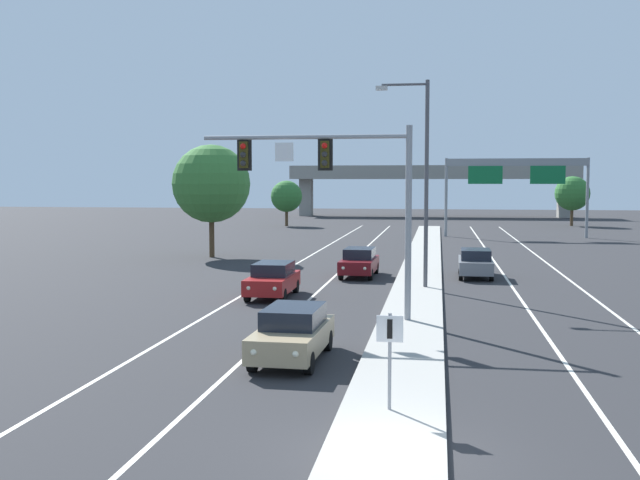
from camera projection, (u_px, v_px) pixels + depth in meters
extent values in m
plane|color=#28282B|center=(384.00, 457.00, 14.41)|extent=(260.00, 260.00, 0.00)
cube|color=#9E9B93|center=(414.00, 303.00, 32.12)|extent=(2.40, 110.00, 0.15)
cube|color=silver|center=(329.00, 281.00, 39.76)|extent=(0.14, 100.00, 0.01)
cube|color=silver|center=(511.00, 285.00, 38.29)|extent=(0.14, 100.00, 0.01)
cube|color=silver|center=(269.00, 280.00, 40.27)|extent=(0.14, 100.00, 0.01)
cube|color=silver|center=(578.00, 286.00, 37.77)|extent=(0.14, 100.00, 0.01)
cylinder|color=gray|center=(408.00, 223.00, 27.59)|extent=(0.24, 0.24, 7.20)
cylinder|color=gray|center=(305.00, 137.00, 27.94)|extent=(7.78, 0.16, 0.16)
cube|color=black|center=(325.00, 154.00, 27.91)|extent=(0.56, 0.06, 1.20)
cube|color=#38330F|center=(325.00, 154.00, 27.87)|extent=(0.32, 0.32, 1.00)
sphere|color=red|center=(324.00, 146.00, 27.68)|extent=(0.22, 0.22, 0.22)
sphere|color=#282828|center=(324.00, 154.00, 27.70)|extent=(0.22, 0.22, 0.22)
sphere|color=#282828|center=(324.00, 163.00, 27.73)|extent=(0.22, 0.22, 0.22)
cube|color=black|center=(244.00, 155.00, 28.40)|extent=(0.56, 0.06, 1.20)
cube|color=#38330F|center=(244.00, 155.00, 28.36)|extent=(0.32, 0.32, 1.00)
sphere|color=red|center=(243.00, 146.00, 28.17)|extent=(0.22, 0.22, 0.22)
sphere|color=#282828|center=(243.00, 155.00, 28.19)|extent=(0.22, 0.22, 0.22)
sphere|color=#282828|center=(243.00, 163.00, 28.22)|extent=(0.22, 0.22, 0.22)
cube|color=white|center=(284.00, 152.00, 28.09)|extent=(0.70, 0.04, 0.70)
cylinder|color=gray|center=(390.00, 361.00, 16.83)|extent=(0.08, 0.08, 2.20)
cube|color=white|center=(390.00, 329.00, 16.74)|extent=(0.60, 0.03, 0.60)
cube|color=black|center=(390.00, 329.00, 16.72)|extent=(0.12, 0.01, 0.44)
cylinder|color=#4C4C51|center=(426.00, 184.00, 36.16)|extent=(0.20, 0.20, 10.00)
cylinder|color=#4C4C51|center=(404.00, 84.00, 35.95)|extent=(2.20, 0.12, 0.12)
cube|color=#B7B7B2|center=(382.00, 88.00, 36.13)|extent=(0.56, 0.28, 0.20)
cube|color=tan|center=(292.00, 338.00, 22.08)|extent=(1.91, 4.44, 0.70)
cube|color=black|center=(294.00, 316.00, 22.25)|extent=(1.64, 2.42, 0.56)
sphere|color=#EAE5C6|center=(296.00, 354.00, 19.84)|extent=(0.18, 0.18, 0.18)
sphere|color=#EAE5C6|center=(254.00, 352.00, 20.05)|extent=(0.18, 0.18, 0.18)
cylinder|color=black|center=(309.00, 363.00, 20.50)|extent=(0.24, 0.65, 0.64)
cylinder|color=black|center=(253.00, 361.00, 20.79)|extent=(0.24, 0.65, 0.64)
cylinder|color=black|center=(328.00, 340.00, 23.44)|extent=(0.24, 0.65, 0.64)
cylinder|color=black|center=(278.00, 338.00, 23.73)|extent=(0.24, 0.65, 0.64)
cube|color=maroon|center=(273.00, 283.00, 34.17)|extent=(1.82, 4.41, 0.70)
cube|color=black|center=(273.00, 268.00, 34.33)|extent=(1.59, 2.38, 0.56)
sphere|color=#EAE5C6|center=(275.00, 289.00, 31.93)|extent=(0.18, 0.18, 0.18)
sphere|color=#EAE5C6|center=(249.00, 288.00, 32.10)|extent=(0.18, 0.18, 0.18)
cylinder|color=black|center=(283.00, 296.00, 32.59)|extent=(0.22, 0.64, 0.64)
cylinder|color=black|center=(247.00, 295.00, 32.84)|extent=(0.22, 0.64, 0.64)
cylinder|color=black|center=(296.00, 286.00, 35.55)|extent=(0.22, 0.64, 0.64)
cylinder|color=black|center=(263.00, 285.00, 35.79)|extent=(0.22, 0.64, 0.64)
cube|color=#5B0F14|center=(359.00, 265.00, 41.56)|extent=(1.89, 4.44, 0.70)
cube|color=black|center=(360.00, 253.00, 41.72)|extent=(1.63, 2.41, 0.56)
sphere|color=#EAE5C6|center=(365.00, 268.00, 39.31)|extent=(0.18, 0.18, 0.18)
sphere|color=#EAE5C6|center=(343.00, 268.00, 39.51)|extent=(0.18, 0.18, 0.18)
cylinder|color=black|center=(370.00, 275.00, 39.97)|extent=(0.23, 0.64, 0.64)
cylinder|color=black|center=(341.00, 274.00, 40.25)|extent=(0.23, 0.64, 0.64)
cylinder|color=black|center=(376.00, 268.00, 42.91)|extent=(0.23, 0.64, 0.64)
cylinder|color=black|center=(349.00, 268.00, 43.20)|extent=(0.23, 0.64, 0.64)
cube|color=slate|center=(475.00, 265.00, 41.30)|extent=(1.88, 4.43, 0.70)
cube|color=black|center=(476.00, 254.00, 41.03)|extent=(1.63, 2.40, 0.56)
sphere|color=#EAE5C6|center=(464.00, 260.00, 43.53)|extent=(0.18, 0.18, 0.18)
sphere|color=#EAE5C6|center=(484.00, 260.00, 43.33)|extent=(0.18, 0.18, 0.18)
cylinder|color=black|center=(460.00, 268.00, 42.94)|extent=(0.23, 0.64, 0.64)
cylinder|color=black|center=(489.00, 269.00, 42.66)|extent=(0.23, 0.64, 0.64)
cylinder|color=black|center=(461.00, 274.00, 39.99)|extent=(0.23, 0.64, 0.64)
cylinder|color=black|center=(491.00, 275.00, 39.71)|extent=(0.23, 0.64, 0.64)
cylinder|color=gray|center=(446.00, 197.00, 71.64)|extent=(0.28, 0.28, 7.50)
cylinder|color=gray|center=(587.00, 198.00, 69.61)|extent=(0.28, 0.28, 7.50)
cube|color=gray|center=(516.00, 162.00, 70.36)|extent=(13.00, 0.36, 0.70)
cube|color=#0F6033|center=(485.00, 175.00, 70.71)|extent=(3.20, 0.08, 1.70)
cube|color=#0F6033|center=(548.00, 175.00, 69.82)|extent=(3.20, 0.08, 1.70)
cube|color=gray|center=(432.00, 175.00, 112.02)|extent=(42.40, 6.40, 1.10)
cube|color=gray|center=(432.00, 168.00, 108.99)|extent=(42.40, 0.36, 0.90)
cube|color=gray|center=(306.00, 197.00, 115.28)|extent=(1.80, 2.40, 5.65)
cube|color=gray|center=(564.00, 198.00, 109.29)|extent=(1.80, 2.40, 5.65)
cylinder|color=#4C3823|center=(287.00, 217.00, 88.64)|extent=(0.36, 0.36, 2.04)
sphere|color=#2D6B2D|center=(287.00, 196.00, 88.45)|extent=(3.73, 3.73, 3.73)
cylinder|color=#4C3823|center=(572.00, 217.00, 88.83)|extent=(0.36, 0.36, 2.23)
sphere|color=#2D6B2D|center=(572.00, 193.00, 88.62)|extent=(4.09, 4.09, 4.09)
cylinder|color=#4C3823|center=(212.00, 236.00, 52.18)|extent=(0.36, 0.36, 2.97)
sphere|color=#387533|center=(211.00, 184.00, 51.90)|extent=(5.42, 5.42, 5.42)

